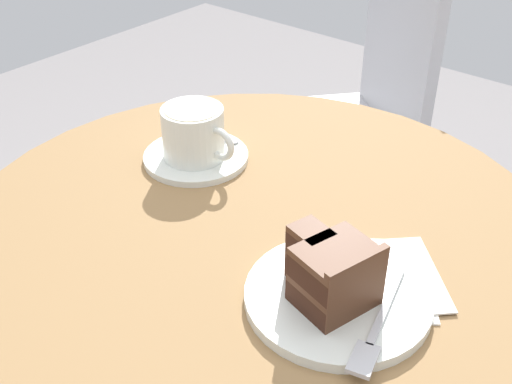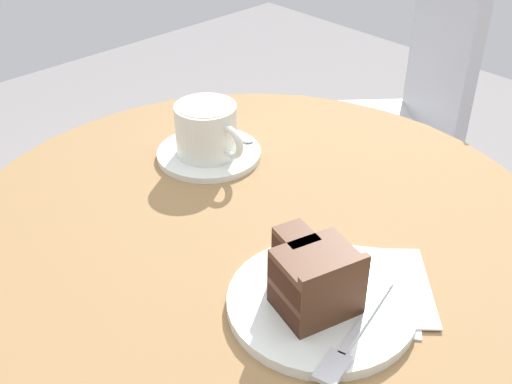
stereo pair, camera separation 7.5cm
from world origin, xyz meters
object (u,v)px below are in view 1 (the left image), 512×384
object	(u,v)px
cake_slice	(332,273)
napkin	(373,277)
teaspoon	(214,140)
cafe_chair	(355,98)
cake_plate	(338,297)
saucer	(196,157)
coffee_cup	(194,132)
fork	(376,330)

from	to	relation	value
cake_slice	napkin	distance (m)	0.08
teaspoon	cafe_chair	size ratio (longest dim) A/B	0.09
cake_plate	cake_slice	bearing A→B (deg)	-100.27
saucer	cafe_chair	xyz separation A→B (m)	(-0.10, 0.59, -0.16)
coffee_cup	saucer	bearing A→B (deg)	130.37
fork	cafe_chair	xyz separation A→B (m)	(-0.47, 0.73, -0.17)
saucer	cake_slice	world-z (taller)	cake_slice
coffee_cup	cake_slice	world-z (taller)	cake_slice
saucer	cafe_chair	distance (m)	0.62
saucer	coffee_cup	bearing A→B (deg)	-49.63
cake_plate	napkin	xyz separation A→B (m)	(0.01, 0.05, -0.00)
napkin	cake_plate	bearing A→B (deg)	-100.13
napkin	cafe_chair	xyz separation A→B (m)	(-0.42, 0.65, -0.15)
coffee_cup	fork	distance (m)	0.39
fork	napkin	bearing A→B (deg)	-162.94
saucer	coffee_cup	world-z (taller)	coffee_cup
fork	cake_plate	bearing A→B (deg)	-127.23
coffee_cup	cake_slice	xyz separation A→B (m)	(0.30, -0.12, -0.00)
coffee_cup	napkin	size ratio (longest dim) A/B	0.59
cafe_chair	fork	bearing A→B (deg)	-16.79
saucer	cake_plate	distance (m)	0.33
coffee_cup	fork	xyz separation A→B (m)	(0.36, -0.13, -0.03)
cake_plate	fork	distance (m)	0.06
teaspoon	cake_plate	bearing A→B (deg)	-63.28
cake_slice	napkin	size ratio (longest dim) A/B	0.52
coffee_cup	cafe_chair	world-z (taller)	cafe_chair
cake_plate	cafe_chair	distance (m)	0.83
cake_slice	fork	xyz separation A→B (m)	(0.06, -0.01, -0.03)
teaspoon	napkin	xyz separation A→B (m)	(0.32, -0.10, -0.01)
coffee_cup	cake_slice	bearing A→B (deg)	-21.48
teaspoon	cafe_chair	world-z (taller)	cafe_chair
saucer	teaspoon	distance (m)	0.04
cafe_chair	cake_plate	bearing A→B (deg)	-19.30
teaspoon	fork	xyz separation A→B (m)	(0.37, -0.18, 0.00)
saucer	cake_plate	size ratio (longest dim) A/B	0.76
coffee_cup	fork	size ratio (longest dim) A/B	0.74
coffee_cup	cafe_chair	distance (m)	0.64
cake_plate	cafe_chair	size ratio (longest dim) A/B	0.21
saucer	napkin	size ratio (longest dim) A/B	0.75
saucer	cake_plate	world-z (taller)	cake_plate
teaspoon	cafe_chair	xyz separation A→B (m)	(-0.10, 0.55, -0.16)
fork	coffee_cup	bearing A→B (deg)	-124.58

